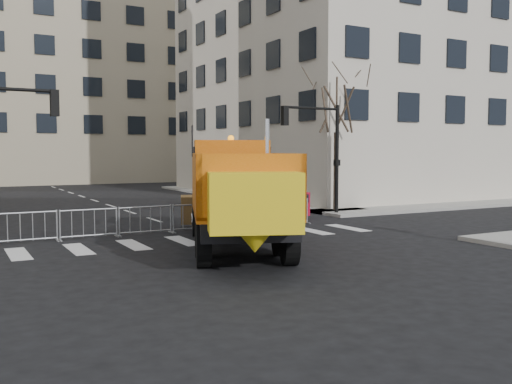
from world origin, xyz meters
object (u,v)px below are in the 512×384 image
cop_a (222,210)px  plow_truck (237,191)px  newspaper_box (304,204)px  cop_b (230,207)px  cop_c (257,205)px

cop_a → plow_truck: bearing=26.9°
newspaper_box → plow_truck: bearing=-160.5°
cop_a → newspaper_box: 5.47m
cop_b → newspaper_box: size_ratio=1.70×
cop_b → newspaper_box: 5.17m
plow_truck → cop_c: (2.91, 4.07, -0.93)m
plow_truck → cop_a: 4.42m
cop_a → cop_b: size_ratio=0.90×
plow_truck → cop_b: (1.70, 4.07, -0.96)m
plow_truck → cop_a: (1.37, 4.07, -1.05)m
cop_c → cop_a: bearing=-68.8°
cop_b → newspaper_box: cop_b is taller
newspaper_box → cop_c: bearing=-174.7°
cop_a → cop_c: (1.54, 0.00, 0.13)m
cop_a → cop_c: 1.55m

